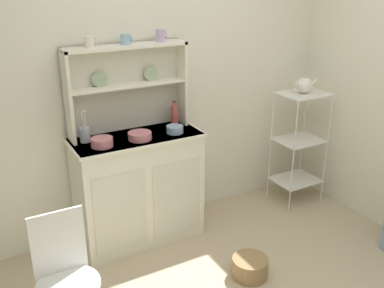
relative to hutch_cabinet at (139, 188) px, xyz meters
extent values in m
cube|color=silver|center=(0.31, 0.26, 0.79)|extent=(3.84, 0.05, 2.50)
cube|color=silver|center=(0.00, 0.00, -0.01)|extent=(0.98, 0.42, 0.90)
cube|color=beige|center=(-0.23, -0.21, -0.06)|extent=(0.41, 0.01, 0.63)
cube|color=beige|center=(0.23, -0.21, -0.06)|extent=(0.41, 0.01, 0.63)
cube|color=white|center=(0.00, 0.00, 0.43)|extent=(1.01, 0.45, 0.02)
cube|color=silver|center=(0.00, 0.20, 0.78)|extent=(0.94, 0.02, 0.68)
cube|color=silver|center=(-0.46, 0.12, 0.78)|extent=(0.02, 0.18, 0.68)
cube|color=silver|center=(0.46, 0.12, 0.78)|extent=(0.02, 0.18, 0.68)
cube|color=silver|center=(0.00, 0.12, 0.81)|extent=(0.90, 0.16, 0.02)
cube|color=silver|center=(0.00, 0.12, 1.10)|extent=(0.94, 0.18, 0.02)
cylinder|color=#9EB78E|center=(-0.21, 0.16, 0.87)|extent=(0.11, 0.03, 0.11)
cylinder|color=#9EB78E|center=(0.21, 0.16, 0.87)|extent=(0.11, 0.03, 0.11)
cylinder|color=silver|center=(1.36, -0.28, 0.07)|extent=(0.01, 0.01, 1.07)
cylinder|color=silver|center=(1.75, -0.28, 0.07)|extent=(0.01, 0.01, 1.07)
cylinder|color=silver|center=(1.36, 0.04, 0.07)|extent=(0.01, 0.01, 1.07)
cylinder|color=silver|center=(1.75, 0.04, 0.07)|extent=(0.01, 0.01, 1.07)
cube|color=silver|center=(1.56, -0.12, 0.60)|extent=(0.42, 0.34, 0.01)
cube|color=silver|center=(1.56, -0.12, 0.16)|extent=(0.42, 0.34, 0.01)
cube|color=silver|center=(1.56, -0.12, -0.25)|extent=(0.42, 0.34, 0.01)
cylinder|color=white|center=(-0.79, -0.89, -0.01)|extent=(0.36, 0.36, 0.02)
cube|color=white|center=(-0.79, -0.75, 0.19)|extent=(0.31, 0.02, 0.40)
cylinder|color=#93754C|center=(0.50, -0.85, -0.39)|extent=(0.26, 0.26, 0.15)
cylinder|color=silver|center=(-0.27, 0.12, 1.15)|extent=(0.07, 0.07, 0.08)
torus|color=silver|center=(-0.22, 0.12, 1.16)|extent=(0.01, 0.05, 0.05)
cylinder|color=#8EB2D1|center=(0.00, 0.12, 1.15)|extent=(0.07, 0.07, 0.08)
torus|color=#8EB2D1|center=(0.04, 0.12, 1.16)|extent=(0.01, 0.05, 0.05)
cylinder|color=#B79ECC|center=(0.28, 0.12, 1.16)|extent=(0.07, 0.07, 0.09)
torus|color=#B79ECC|center=(0.32, 0.12, 1.17)|extent=(0.01, 0.05, 0.05)
cylinder|color=#D17A84|center=(-0.29, -0.07, 0.47)|extent=(0.16, 0.16, 0.06)
cylinder|color=#D17A84|center=(0.00, -0.07, 0.47)|extent=(0.18, 0.18, 0.06)
cylinder|color=#8EB2D1|center=(0.29, -0.07, 0.47)|extent=(0.13, 0.13, 0.06)
cylinder|color=#B74C47|center=(0.37, 0.09, 0.52)|extent=(0.06, 0.06, 0.16)
cylinder|color=#B74C47|center=(0.37, 0.09, 0.62)|extent=(0.03, 0.03, 0.03)
cylinder|color=#4C382D|center=(0.37, 0.09, 0.64)|extent=(0.03, 0.03, 0.01)
cylinder|color=#B2B7C6|center=(-0.37, 0.08, 0.49)|extent=(0.08, 0.08, 0.11)
cylinder|color=silver|center=(-0.38, 0.05, 0.58)|extent=(0.04, 0.01, 0.19)
ellipsoid|color=silver|center=(-0.38, 0.05, 0.67)|extent=(0.02, 0.01, 0.01)
cylinder|color=silver|center=(-0.36, 0.06, 0.58)|extent=(0.03, 0.02, 0.19)
ellipsoid|color=silver|center=(-0.36, 0.06, 0.68)|extent=(0.02, 0.01, 0.01)
sphere|color=white|center=(1.56, -0.12, 0.68)|extent=(0.14, 0.14, 0.14)
sphere|color=silver|center=(1.56, -0.12, 0.76)|extent=(0.02, 0.02, 0.02)
cylinder|color=white|center=(1.66, -0.12, 0.69)|extent=(0.09, 0.02, 0.07)
torus|color=white|center=(1.47, -0.12, 0.68)|extent=(0.01, 0.09, 0.09)
camera|label=1|loc=(-1.16, -2.96, 1.62)|focal=41.24mm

